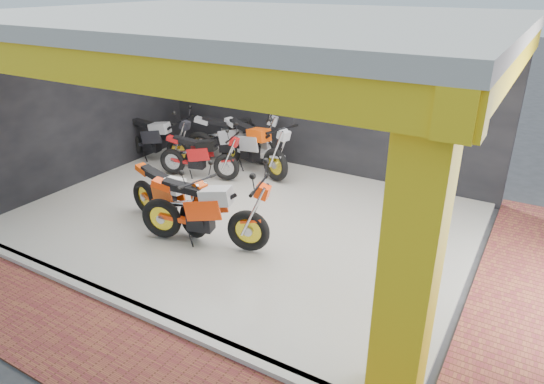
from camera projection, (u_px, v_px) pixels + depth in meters
The scene contains 17 objects.
ground at pixel (172, 272), 7.55m from camera, with size 80.00×80.00×0.00m, color #2D2D30.
showroom_floor at pixel (243, 219), 9.11m from camera, with size 8.00×6.00×0.10m, color silver.
showroom_ceiling at pixel (238, 19), 7.67m from camera, with size 8.40×6.40×0.20m, color beige.
back_wall at pixel (318, 97), 10.86m from camera, with size 8.20×0.20×3.50m, color black.
left_wall at pixel (81, 104), 10.32m from camera, with size 0.20×6.20×3.50m, color black.
corner_column at pixel (411, 264), 4.51m from camera, with size 0.50×0.50×3.50m, color yellow.
header_beam_front at pixel (88, 65), 5.43m from camera, with size 8.40×0.30×0.40m, color yellow.
header_beam_right at pixel (509, 58), 5.94m from camera, with size 0.30×6.40×0.40m, color yellow.
floor_kerb at pixel (123, 304), 6.73m from camera, with size 8.00×0.20×0.10m, color silver.
paver_front at pixel (77, 339), 6.12m from camera, with size 9.00×1.40×0.03m, color brown.
paver_right at pixel (524, 299), 6.89m from camera, with size 1.40×7.00×0.03m, color brown.
moto_hero at pixel (192, 203), 8.07m from camera, with size 2.17×0.80×1.33m, color #D64109, non-canonical shape.
moto_row_a at pixel (248, 211), 7.63m from camera, with size 2.39×0.89×1.46m, color #FE3D0A, non-canonical shape.
moto_row_b at pixel (226, 155), 10.44m from camera, with size 2.00×0.74×1.22m, color #AC1213, non-canonical shape.
moto_row_c at pixel (276, 149), 10.37m from camera, with size 2.43×0.90×1.48m, color #A7AAAF, non-canonical shape.
moto_row_d at pixel (263, 136), 11.31m from camera, with size 2.39×0.89×1.46m, color #96989D, non-canonical shape.
moto_row_e at pixel (178, 138), 11.28m from camera, with size 2.23×0.83×1.36m, color black, non-canonical shape.
Camera 1 is at (4.59, -4.73, 4.19)m, focal length 32.00 mm.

